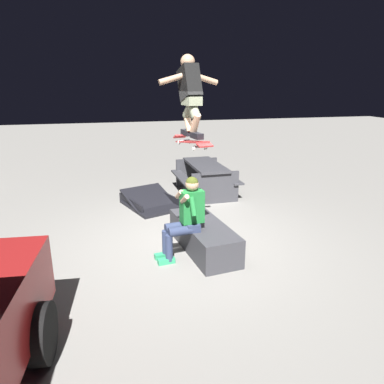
% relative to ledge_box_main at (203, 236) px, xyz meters
% --- Properties ---
extents(ground_plane, '(40.00, 40.00, 0.00)m').
position_rel_ledge_box_main_xyz_m(ground_plane, '(0.29, 0.19, -0.23)').
color(ground_plane, gray).
extents(ledge_box_main, '(1.72, 0.82, 0.45)m').
position_rel_ledge_box_main_xyz_m(ledge_box_main, '(0.00, 0.00, 0.00)').
color(ledge_box_main, '#38383D').
rests_on(ledge_box_main, ground).
extents(person_sitting_on_ledge, '(0.60, 0.77, 1.29)m').
position_rel_ledge_box_main_xyz_m(person_sitting_on_ledge, '(-0.20, 0.34, 0.48)').
color(person_sitting_on_ledge, '#2D3856').
rests_on(person_sitting_on_ledge, ground).
extents(skateboard, '(1.04, 0.36, 0.14)m').
position_rel_ledge_box_main_xyz_m(skateboard, '(-0.15, 0.23, 1.57)').
color(skateboard, '#B72D2D').
extents(skater_airborne, '(0.63, 0.89, 1.12)m').
position_rel_ledge_box_main_xyz_m(skater_airborne, '(-0.10, 0.24, 2.26)').
color(skater_airborne, black).
extents(kicker_ramp, '(1.54, 1.36, 0.42)m').
position_rel_ledge_box_main_xyz_m(kicker_ramp, '(2.31, 0.54, -0.16)').
color(kicker_ramp, black).
rests_on(kicker_ramp, ground).
extents(picnic_table_back, '(1.73, 1.38, 0.75)m').
position_rel_ledge_box_main_xyz_m(picnic_table_back, '(2.94, -0.86, 0.27)').
color(picnic_table_back, '#38383D').
rests_on(picnic_table_back, ground).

